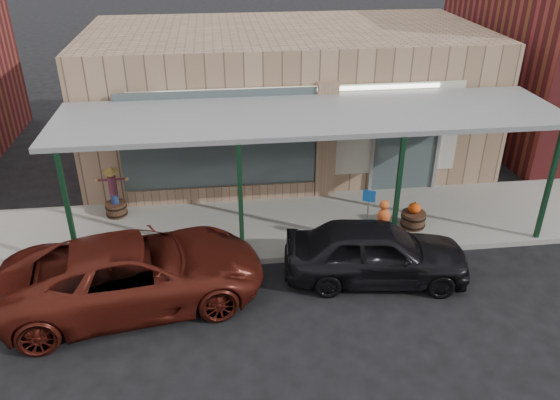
{
  "coord_description": "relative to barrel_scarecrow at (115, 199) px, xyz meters",
  "views": [
    {
      "loc": [
        -2.22,
        -8.54,
        7.32
      ],
      "look_at": [
        -0.86,
        2.6,
        1.36
      ],
      "focal_mm": 35.0,
      "sensor_mm": 36.0,
      "label": 1
    }
  ],
  "objects": [
    {
      "name": "ground",
      "position": [
        5.0,
        -4.54,
        -0.62
      ],
      "size": [
        120.0,
        120.0,
        0.0
      ],
      "primitive_type": "plane",
      "color": "black",
      "rests_on": "ground"
    },
    {
      "name": "barrel_scarecrow",
      "position": [
        0.0,
        0.0,
        0.0
      ],
      "size": [
        0.85,
        0.63,
        1.4
      ],
      "rotation": [
        0.0,
        0.0,
        -0.19
      ],
      "color": "#482F1C",
      "rests_on": "sidewalk"
    },
    {
      "name": "car_maroon",
      "position": [
        0.94,
        -3.57,
        0.11
      ],
      "size": [
        5.61,
        3.27,
        1.47
      ],
      "primitive_type": "imported",
      "rotation": [
        0.0,
        0.0,
        1.73
      ],
      "color": "#501710",
      "rests_on": "ground"
    },
    {
      "name": "barrel_pumpkin",
      "position": [
        7.62,
        -1.52,
        -0.22
      ],
      "size": [
        0.67,
        0.67,
        0.71
      ],
      "rotation": [
        0.0,
        0.0,
        -0.11
      ],
      "color": "#482F1C",
      "rests_on": "sidewalk"
    },
    {
      "name": "awning",
      "position": [
        5.0,
        -0.98,
        2.39
      ],
      "size": [
        12.0,
        3.0,
        3.04
      ],
      "color": "slate",
      "rests_on": "ground"
    },
    {
      "name": "block_buildings_near",
      "position": [
        7.01,
        4.66,
        3.14
      ],
      "size": [
        61.0,
        8.0,
        8.0
      ],
      "color": "maroon",
      "rests_on": "ground"
    },
    {
      "name": "parked_sedan",
      "position": [
        6.1,
        -3.35,
        0.07
      ],
      "size": [
        4.22,
        2.14,
        1.5
      ],
      "rotation": [
        0.0,
        0.0,
        1.44
      ],
      "color": "black",
      "rests_on": "ground"
    },
    {
      "name": "storefront",
      "position": [
        5.0,
        3.62,
        1.47
      ],
      "size": [
        12.0,
        6.25,
        4.2
      ],
      "color": "#9D7B60",
      "rests_on": "ground"
    },
    {
      "name": "sidewalk",
      "position": [
        5.0,
        -0.94,
        -0.55
      ],
      "size": [
        40.0,
        3.2,
        0.15
      ],
      "primitive_type": "cube",
      "color": "gray",
      "rests_on": "ground"
    },
    {
      "name": "handicap_sign",
      "position": [
        6.21,
        -2.14,
        0.45
      ],
      "size": [
        0.28,
        0.14,
        1.43
      ],
      "rotation": [
        0.0,
        0.0,
        -0.41
      ],
      "color": "gray",
      "rests_on": "sidewalk"
    }
  ]
}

